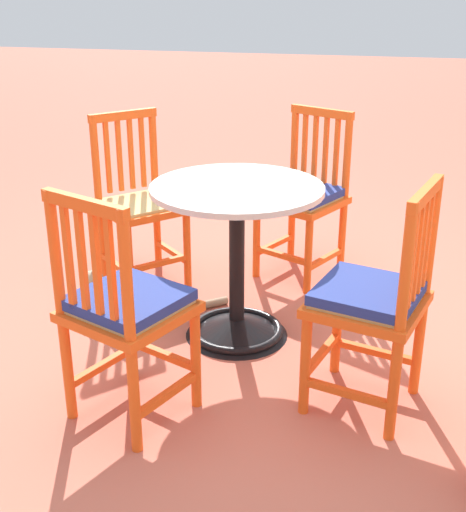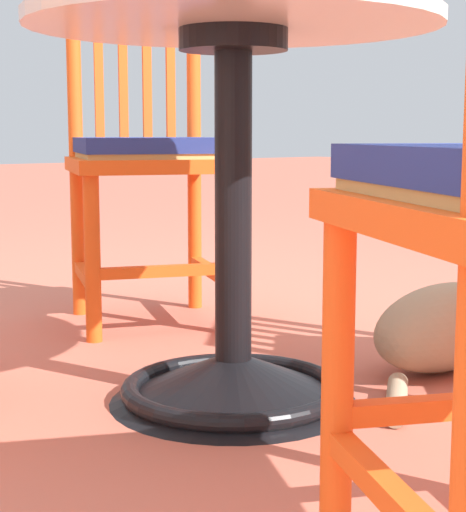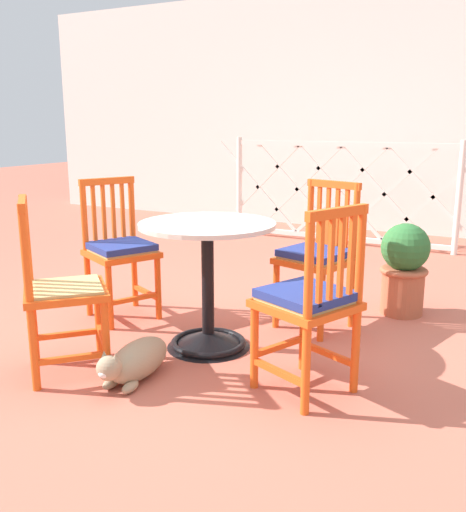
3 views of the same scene
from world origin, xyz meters
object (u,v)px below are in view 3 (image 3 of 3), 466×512
cafe_table (208,300)px  orange_chair_near_fence (60,292)px  orange_chair_facing_out (309,303)px  orange_chair_at_corner (120,251)px  tabby_cat (135,362)px  orange_chair_by_planter (317,258)px  terracotta_planter (404,267)px

cafe_table → orange_chair_near_fence: size_ratio=0.83×
orange_chair_facing_out → orange_chair_at_corner: (-1.48, 0.45, 0.00)m
orange_chair_near_fence → tabby_cat: orange_chair_near_fence is taller
orange_chair_near_fence → orange_chair_by_planter: (0.92, 1.26, 0.01)m
orange_chair_by_planter → orange_chair_near_fence: bearing=-126.0°
orange_chair_by_planter → terracotta_planter: 0.67m
orange_chair_by_planter → tabby_cat: (-0.54, -1.16, -0.35)m
cafe_table → terracotta_planter: bearing=52.6°
cafe_table → terracotta_planter: 1.42m
orange_chair_by_planter → orange_chair_facing_out: bearing=-72.6°
orange_chair_at_corner → orange_chair_near_fence: bearing=-70.8°
orange_chair_near_fence → orange_chair_facing_out: same height
orange_chair_near_fence → orange_chair_at_corner: (-0.29, 0.84, 0.01)m
cafe_table → orange_chair_near_fence: 0.82m
orange_chair_near_fence → terracotta_planter: bearing=52.6°
orange_chair_at_corner → terracotta_planter: 1.89m
orange_chair_facing_out → orange_chair_by_planter: size_ratio=1.00×
cafe_table → orange_chair_by_planter: 0.77m
orange_chair_facing_out → orange_chair_by_planter: 0.92m
tabby_cat → orange_chair_facing_out: bearing=19.6°
orange_chair_at_corner → terracotta_planter: size_ratio=1.47×
orange_chair_facing_out → tabby_cat: size_ratio=1.28×
orange_chair_facing_out → orange_chair_at_corner: size_ratio=1.00×
cafe_table → orange_chair_near_fence: orange_chair_near_fence is taller
cafe_table → tabby_cat: (-0.11, -0.54, -0.19)m
cafe_table → orange_chair_near_fence: bearing=-127.4°
orange_chair_by_planter → terracotta_planter: bearing=49.3°
orange_chair_near_fence → orange_chair_by_planter: same height
terracotta_planter → orange_chair_near_fence: bearing=-127.4°
orange_chair_near_fence → orange_chair_at_corner: size_ratio=1.00×
orange_chair_near_fence → tabby_cat: bearing=14.3°
orange_chair_at_corner → tabby_cat: (0.67, -0.74, -0.35)m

